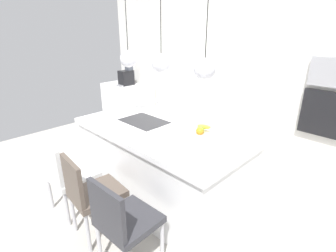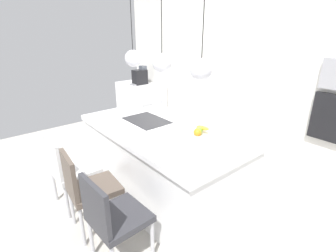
{
  "view_description": "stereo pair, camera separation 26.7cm",
  "coord_description": "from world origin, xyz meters",
  "px_view_note": "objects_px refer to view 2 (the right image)",
  "views": [
    {
      "loc": [
        1.96,
        -1.86,
        1.99
      ],
      "look_at": [
        0.1,
        0.0,
        0.97
      ],
      "focal_mm": 27.33,
      "sensor_mm": 36.0,
      "label": 1
    },
    {
      "loc": [
        2.14,
        -1.67,
        1.99
      ],
      "look_at": [
        0.1,
        0.0,
        0.97
      ],
      "focal_mm": 27.33,
      "sensor_mm": 36.0,
      "label": 2
    }
  ],
  "objects_px": {
    "chair_middle": "(87,187)",
    "chair_far": "(112,216)",
    "coffee_machine": "(140,77)",
    "chair_near": "(69,168)",
    "fruit_bowl": "(199,134)"
  },
  "relations": [
    {
      "from": "fruit_bowl",
      "to": "coffee_machine",
      "type": "distance_m",
      "value": 3.12
    },
    {
      "from": "coffee_machine",
      "to": "chair_middle",
      "type": "bearing_deg",
      "value": -42.98
    },
    {
      "from": "chair_near",
      "to": "chair_far",
      "type": "relative_size",
      "value": 0.99
    },
    {
      "from": "fruit_bowl",
      "to": "chair_near",
      "type": "relative_size",
      "value": 0.3
    },
    {
      "from": "coffee_machine",
      "to": "chair_near",
      "type": "relative_size",
      "value": 0.43
    },
    {
      "from": "coffee_machine",
      "to": "chair_near",
      "type": "xyz_separation_m",
      "value": [
        1.85,
        -2.22,
        -0.53
      ]
    },
    {
      "from": "coffee_machine",
      "to": "chair_middle",
      "type": "relative_size",
      "value": 0.42
    },
    {
      "from": "fruit_bowl",
      "to": "chair_near",
      "type": "xyz_separation_m",
      "value": [
        -1.03,
        -1.02,
        -0.48
      ]
    },
    {
      "from": "coffee_machine",
      "to": "chair_near",
      "type": "distance_m",
      "value": 2.93
    },
    {
      "from": "chair_middle",
      "to": "chair_far",
      "type": "relative_size",
      "value": 1.02
    },
    {
      "from": "fruit_bowl",
      "to": "chair_near",
      "type": "height_order",
      "value": "fruit_bowl"
    },
    {
      "from": "chair_near",
      "to": "chair_far",
      "type": "xyz_separation_m",
      "value": [
        1.05,
        0.0,
        0.01
      ]
    },
    {
      "from": "chair_near",
      "to": "chair_middle",
      "type": "bearing_deg",
      "value": 0.17
    },
    {
      "from": "chair_near",
      "to": "chair_middle",
      "type": "height_order",
      "value": "chair_middle"
    },
    {
      "from": "chair_near",
      "to": "chair_middle",
      "type": "relative_size",
      "value": 0.97
    }
  ]
}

